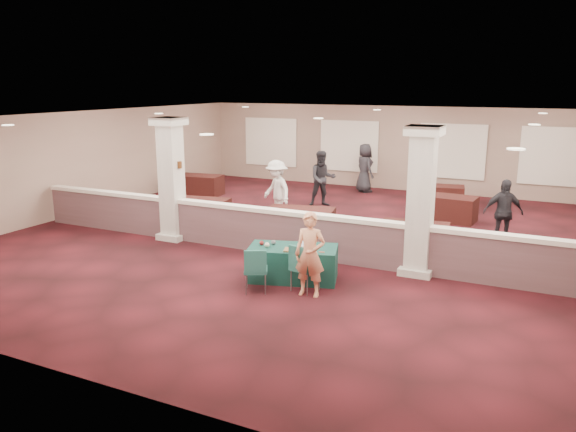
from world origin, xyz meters
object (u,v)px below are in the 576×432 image
at_px(conf_chair_side, 256,267).
at_px(attendee_c, 503,213).
at_px(far_table_back_right, 444,208).
at_px(attendee_a, 322,179).
at_px(woman, 310,255).
at_px(attendee_d, 365,168).
at_px(conf_chair_main, 303,264).
at_px(far_table_back_center, 438,195).
at_px(far_table_front_left, 202,210).
at_px(far_table_front_center, 300,222).
at_px(near_table, 293,263).
at_px(far_table_back_left, 198,185).
at_px(far_table_front_right, 414,236).
at_px(attendee_b, 277,190).

height_order(conf_chair_side, attendee_c, attendee_c).
distance_m(far_table_back_right, attendee_a, 4.13).
distance_m(woman, attendee_d, 10.96).
height_order(conf_chair_main, far_table_back_center, conf_chair_main).
distance_m(far_table_front_left, far_table_back_right, 7.31).
relative_size(woman, attendee_d, 0.91).
bearing_deg(attendee_d, far_table_front_center, 135.09).
height_order(conf_chair_side, far_table_front_center, conf_chair_side).
relative_size(near_table, far_table_back_left, 1.02).
height_order(near_table, attendee_c, attendee_c).
relative_size(conf_chair_main, far_table_front_right, 0.59).
relative_size(far_table_front_center, attendee_c, 1.06).
height_order(far_table_front_left, far_table_back_right, far_table_back_right).
relative_size(attendee_b, attendee_d, 0.99).
relative_size(attendee_a, attendee_b, 1.02).
distance_m(woman, far_table_front_right, 4.17).
distance_m(near_table, woman, 1.09).
bearing_deg(attendee_c, woman, -143.14).
xyz_separation_m(near_table, far_table_back_left, (-7.12, 6.79, 0.01)).
xyz_separation_m(far_table_back_right, attendee_d, (-3.60, 3.26, 0.54)).
bearing_deg(conf_chair_side, near_table, 45.33).
height_order(near_table, woman, woman).
distance_m(conf_chair_main, attendee_d, 10.82).
bearing_deg(far_table_back_right, attendee_b, -155.02).
bearing_deg(far_table_front_left, conf_chair_side, -46.06).
relative_size(far_table_front_left, attendee_a, 0.88).
height_order(woman, far_table_back_right, woman).
height_order(conf_chair_side, attendee_a, attendee_a).
distance_m(far_table_front_center, far_table_front_right, 3.12).
relative_size(far_table_back_right, attendee_a, 1.00).
relative_size(far_table_front_right, far_table_back_center, 0.98).
bearing_deg(attendee_d, near_table, 141.54).
xyz_separation_m(conf_chair_side, far_table_back_center, (1.60, 9.82, -0.20)).
relative_size(near_table, attendee_b, 1.01).
distance_m(far_table_front_center, far_table_back_center, 6.08).
relative_size(far_table_front_center, far_table_back_center, 1.08).
height_order(conf_chair_side, far_table_back_right, conf_chair_side).
relative_size(far_table_front_right, attendee_b, 0.91).
bearing_deg(woman, far_table_back_center, 80.68).
xyz_separation_m(far_table_front_center, attendee_d, (-0.39, 6.70, 0.55)).
bearing_deg(attendee_a, woman, -101.88).
height_order(far_table_back_left, attendee_a, attendee_a).
bearing_deg(far_table_back_center, attendee_c, -59.86).
bearing_deg(attendee_b, far_table_front_left, -121.63).
distance_m(woman, far_table_front_center, 4.50).
xyz_separation_m(far_table_front_center, far_table_back_right, (3.20, 3.44, 0.01)).
relative_size(attendee_c, attendee_d, 0.94).
bearing_deg(conf_chair_side, attendee_a, 75.76).
bearing_deg(attendee_b, woman, -27.93).
bearing_deg(attendee_b, far_table_back_left, -177.12).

